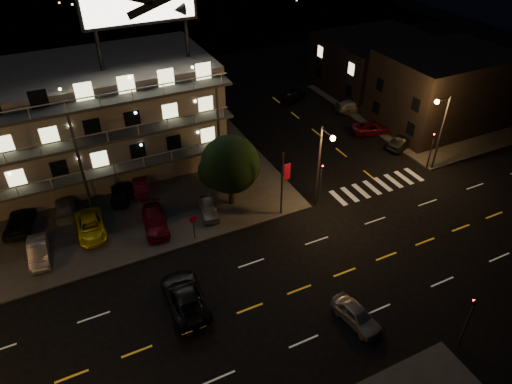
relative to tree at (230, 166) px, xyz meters
name	(u,v)px	position (x,y,z in m)	size (l,w,h in m)	color
ground	(275,299)	(-1.61, -11.71, -4.14)	(140.00, 140.00, 0.00)	black
curb_nw	(41,199)	(-15.61, 8.29, -4.07)	(44.00, 24.00, 0.15)	#363533
curb_ne	(410,109)	(28.39, 8.29, -4.07)	(16.00, 24.00, 0.15)	#363533
motel	(68,122)	(-11.56, 12.17, 1.20)	(28.00, 13.80, 18.10)	gray
side_bldg_front	(441,90)	(28.38, 4.29, 0.11)	(14.06, 10.00, 8.50)	black
side_bldg_back	(375,63)	(28.38, 16.29, -0.64)	(14.06, 12.00, 7.00)	black
streetlight_nc	(322,160)	(6.89, -3.77, 0.82)	(0.44, 1.92, 8.00)	#2D2D30
streetlight_ne	(440,126)	(20.52, -3.41, 0.82)	(1.92, 0.44, 8.00)	#2D2D30
signal_nw	(321,179)	(7.39, -3.21, -1.57)	(0.20, 0.27, 4.60)	#2D2D30
signal_sw	(469,317)	(7.39, -20.21, -1.57)	(0.20, 0.27, 4.60)	#2D2D30
signal_ne	(432,147)	(20.38, -3.21, -1.57)	(0.27, 0.20, 4.60)	#2D2D30
banner_north	(283,182)	(3.47, -3.31, -0.71)	(0.83, 0.16, 6.40)	#2D2D30
stop_sign	(194,223)	(-4.61, -3.14, -2.43)	(0.91, 0.11, 2.61)	#2D2D30
tree	(230,166)	(0.00, 0.00, 0.00)	(5.34, 5.14, 6.72)	black
lot_car_1	(38,252)	(-16.35, -0.10, -3.32)	(1.43, 4.09, 1.35)	gray
lot_car_2	(91,226)	(-12.16, 1.30, -3.33)	(2.20, 4.77, 1.32)	yellow
lot_car_3	(155,221)	(-7.16, -0.41, -3.30)	(1.93, 4.76, 1.38)	#5F0D1A
lot_car_4	(209,208)	(-2.38, -0.63, -3.37)	(1.47, 3.66, 1.25)	gray
lot_car_6	(20,222)	(-17.48, 4.50, -3.38)	(2.04, 4.42, 1.23)	black
lot_car_7	(65,206)	(-13.72, 5.11, -3.34)	(1.83, 4.51, 1.31)	gray
lot_car_8	(120,191)	(-8.92, 5.22, -3.29)	(1.66, 4.13, 1.41)	black
lot_car_9	(140,184)	(-6.89, 5.64, -3.35)	(1.35, 3.88, 1.28)	#5F0D1A
side_car_0	(402,142)	(20.93, 1.27, -3.46)	(1.45, 4.16, 1.37)	black
side_car_1	(372,128)	(20.07, 5.49, -3.49)	(2.16, 4.69, 1.30)	#5F0D1A
side_car_2	(355,106)	(21.78, 11.15, -3.43)	(1.99, 4.89, 1.42)	gray
side_car_3	(293,95)	(16.44, 17.44, -3.43)	(1.67, 4.16, 1.42)	black
road_car_east	(357,315)	(2.39, -15.85, -3.48)	(1.57, 3.91, 1.33)	gray
road_car_west	(185,297)	(-7.54, -9.36, -3.37)	(2.55, 5.54, 1.54)	black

